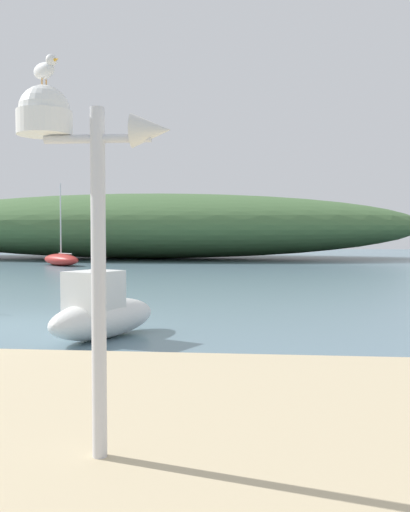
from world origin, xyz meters
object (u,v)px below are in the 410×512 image
Objects in this scene: mast_structure at (72,157)px; motorboat_outer_mooring at (102,312)px; sailboat_east_reach at (61,259)px; seagull_on_radar at (45,69)px.

motorboat_outer_mooring is (-1.53, 6.11, -2.13)m from mast_structure.
seagull_on_radar is at bearing -70.28° from sailboat_east_reach.
seagull_on_radar is at bearing -77.91° from motorboat_outer_mooring.
motorboat_outer_mooring is 25.11m from sailboat_east_reach.
seagull_on_radar is 6.87m from motorboat_outer_mooring.
sailboat_east_reach is at bearing 110.09° from mast_structure.
seagull_on_radar reaches higher than motorboat_outer_mooring.
motorboat_outer_mooring is at bearing -68.38° from sailboat_east_reach.
mast_structure reaches higher than motorboat_outer_mooring.
sailboat_east_reach is (-10.56, 29.46, -2.95)m from seagull_on_radar.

